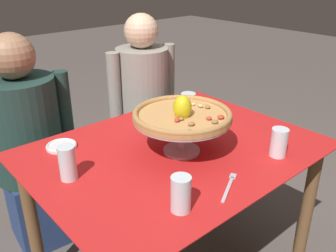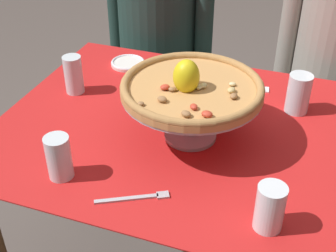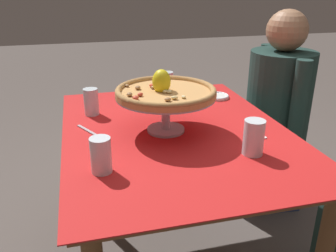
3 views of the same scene
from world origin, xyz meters
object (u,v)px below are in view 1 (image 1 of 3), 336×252
(side_plate, at_px, (61,146))
(sugar_packet, at_px, (157,117))
(pizza, at_px, (182,114))
(water_glass_side_left, at_px, (68,165))
(pizza_stand, at_px, (181,127))
(diner_left, at_px, (28,148))
(dinner_fork, at_px, (229,185))
(diner_right, at_px, (144,111))
(water_glass_front_right, at_px, (279,144))
(water_glass_back_right, at_px, (188,107))
(water_glass_front_left, at_px, (181,195))

(side_plate, distance_m, sugar_packet, 0.53)
(pizza, bearing_deg, water_glass_side_left, 164.62)
(pizza_stand, relative_size, diner_left, 0.34)
(pizza_stand, xyz_separation_m, dinner_fork, (-0.04, -0.31, -0.12))
(diner_left, height_order, diner_right, diner_right)
(pizza_stand, distance_m, water_glass_side_left, 0.48)
(water_glass_front_right, bearing_deg, water_glass_back_right, 89.56)
(water_glass_front_left, distance_m, dinner_fork, 0.24)
(pizza, xyz_separation_m, sugar_packet, (0.16, 0.36, -0.17))
(pizza, relative_size, water_glass_front_right, 3.35)
(sugar_packet, bearing_deg, diner_left, 142.98)
(water_glass_front_left, bearing_deg, water_glass_back_right, 44.17)
(diner_right, bearing_deg, water_glass_front_right, -95.77)
(pizza_stand, bearing_deg, water_glass_side_left, 164.84)
(diner_right, bearing_deg, water_glass_front_left, -121.96)
(water_glass_back_right, relative_size, diner_right, 0.11)
(water_glass_front_left, distance_m, water_glass_side_left, 0.46)
(water_glass_side_left, xyz_separation_m, diner_left, (0.07, 0.65, -0.21))
(pizza, distance_m, water_glass_side_left, 0.49)
(diner_left, bearing_deg, pizza_stand, -63.37)
(side_plate, xyz_separation_m, diner_left, (-0.02, 0.40, -0.16))
(side_plate, height_order, diner_right, diner_right)
(water_glass_front_right, bearing_deg, pizza_stand, 134.67)
(water_glass_side_left, height_order, side_plate, water_glass_side_left)
(pizza_stand, relative_size, side_plate, 3.08)
(side_plate, relative_size, dinner_fork, 0.74)
(pizza, height_order, sugar_packet, pizza)
(side_plate, bearing_deg, sugar_packet, -2.27)
(sugar_packet, relative_size, diner_right, 0.04)
(side_plate, bearing_deg, water_glass_front_left, -81.97)
(diner_right, bearing_deg, pizza_stand, -116.89)
(pizza, distance_m, water_glass_front_left, 0.42)
(dinner_fork, bearing_deg, water_glass_side_left, 133.86)
(pizza_stand, height_order, sugar_packet, pizza_stand)
(side_plate, bearing_deg, pizza, -45.87)
(pizza, relative_size, diner_left, 0.35)
(water_glass_front_right, distance_m, diner_left, 1.28)
(dinner_fork, relative_size, sugar_packet, 3.59)
(side_plate, height_order, sugar_packet, side_plate)
(pizza_stand, bearing_deg, sugar_packet, 65.45)
(water_glass_front_right, relative_size, diner_right, 0.10)
(water_glass_front_left, xyz_separation_m, diner_right, (0.67, 1.08, -0.21))
(diner_left, bearing_deg, side_plate, -87.33)
(pizza, xyz_separation_m, water_glass_front_right, (0.29, -0.29, -0.12))
(pizza_stand, bearing_deg, water_glass_front_left, -133.12)
(pizza_stand, bearing_deg, pizza, -98.07)
(pizza, distance_m, water_glass_front_right, 0.43)
(dinner_fork, relative_size, diner_left, 0.15)
(pizza_stand, height_order, pizza, pizza)
(pizza, height_order, water_glass_back_right, pizza)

